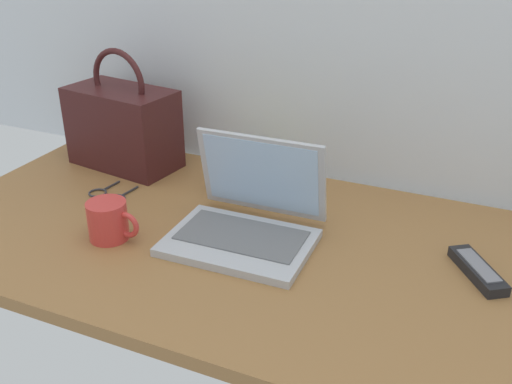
% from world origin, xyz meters
% --- Properties ---
extents(desk, '(1.60, 0.76, 0.03)m').
position_xyz_m(desk, '(0.00, 0.00, 0.01)').
color(desk, olive).
rests_on(desk, ground).
extents(laptop, '(0.31, 0.27, 0.21)m').
position_xyz_m(laptop, '(-0.05, 0.01, 0.08)').
color(laptop, '#B2B5BA').
rests_on(laptop, desk).
extents(coffee_mug, '(0.12, 0.09, 0.09)m').
position_xyz_m(coffee_mug, '(-0.32, -0.12, 0.08)').
color(coffee_mug, red).
rests_on(coffee_mug, desk).
extents(remote_control_far, '(0.13, 0.16, 0.02)m').
position_xyz_m(remote_control_far, '(0.43, 0.06, 0.04)').
color(remote_control_far, black).
rests_on(remote_control_far, desk).
extents(eyeglasses, '(0.12, 0.11, 0.01)m').
position_xyz_m(eyeglasses, '(-0.46, 0.05, 0.03)').
color(eyeglasses, '#333338').
rests_on(eyeglasses, desk).
extents(handbag, '(0.32, 0.20, 0.33)m').
position_xyz_m(handbag, '(-0.53, 0.24, 0.15)').
color(handbag, '#3F1919').
rests_on(handbag, desk).
extents(book_stack, '(0.21, 0.19, 0.06)m').
position_xyz_m(book_stack, '(-0.16, 0.26, 0.06)').
color(book_stack, '#334C99').
rests_on(book_stack, desk).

